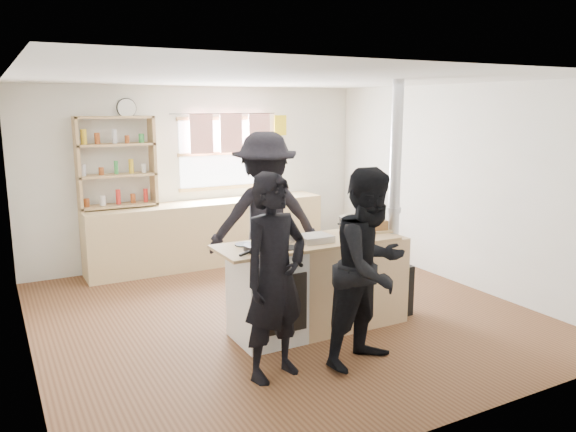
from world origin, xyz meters
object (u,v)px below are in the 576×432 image
object	(u,v)px
cooking_island	(319,284)
stockpot_stove	(284,234)
skillet_greens	(260,247)
person_far	(265,219)
flue_heater	(392,256)
person_near_right	(371,268)
person_near_left	(275,277)
stockpot_counter	(352,225)
bread_board	(377,227)
roast_tray	(314,238)
thermos	(265,187)

from	to	relation	value
cooking_island	stockpot_stove	world-z (taller)	stockpot_stove
skillet_greens	person_far	bearing A→B (deg)	61.37
stockpot_stove	flue_heater	xyz separation A→B (m)	(1.27, -0.10, -0.37)
flue_heater	person_far	bearing A→B (deg)	137.35
person_near_right	person_near_left	bearing A→B (deg)	154.06
stockpot_counter	person_near_right	bearing A→B (deg)	-115.71
flue_heater	person_near_left	distance (m)	1.91
bread_board	skillet_greens	bearing A→B (deg)	-176.17
roast_tray	flue_heater	bearing A→B (deg)	1.87
bread_board	person_far	size ratio (longest dim) A/B	0.16
cooking_island	person_near_left	world-z (taller)	person_near_left
roast_tray	person_near_left	size ratio (longest dim) A/B	0.18
cooking_island	skillet_greens	distance (m)	0.86
roast_tray	skillet_greens	bearing A→B (deg)	-176.46
cooking_island	skillet_greens	world-z (taller)	skillet_greens
roast_tray	person_far	world-z (taller)	person_far
cooking_island	stockpot_counter	xyz separation A→B (m)	(0.42, 0.06, 0.56)
thermos	bread_board	size ratio (longest dim) A/B	0.94
person_near_right	person_far	bearing A→B (deg)	78.72
thermos	flue_heater	xyz separation A→B (m)	(0.15, -2.78, -0.41)
thermos	skillet_greens	distance (m)	3.21
skillet_greens	stockpot_stove	size ratio (longest dim) A/B	1.89
flue_heater	person_near_right	size ratio (longest dim) A/B	1.44
stockpot_counter	cooking_island	bearing A→B (deg)	-172.22
skillet_greens	person_far	size ratio (longest dim) A/B	0.21
person_near_left	stockpot_counter	bearing A→B (deg)	16.62
stockpot_stove	person_near_left	bearing A→B (deg)	-122.48
person_far	stockpot_counter	bearing A→B (deg)	134.53
cooking_island	stockpot_counter	distance (m)	0.70
skillet_greens	thermos	bearing A→B (deg)	62.92
cooking_island	stockpot_counter	size ratio (longest dim) A/B	7.17
stockpot_stove	stockpot_counter	distance (m)	0.78
flue_heater	person_far	world-z (taller)	flue_heater
person_near_left	stockpot_stove	bearing A→B (deg)	43.56
flue_heater	person_far	xyz separation A→B (m)	(-1.05, 0.96, 0.33)
skillet_greens	stockpot_counter	size ratio (longest dim) A/B	1.50
bread_board	stockpot_stove	bearing A→B (deg)	175.70
thermos	person_near_left	bearing A→B (deg)	-114.98
skillet_greens	flue_heater	world-z (taller)	flue_heater
cooking_island	person_near_left	size ratio (longest dim) A/B	1.14
thermos	bread_board	distance (m)	2.76
stockpot_stove	bread_board	size ratio (longest dim) A/B	0.69
cooking_island	bread_board	xyz separation A→B (m)	(0.70, 0.01, 0.51)
thermos	stockpot_counter	world-z (taller)	thermos
stockpot_counter	person_near_right	world-z (taller)	person_near_right
roast_tray	person_near_left	distance (m)	1.02
thermos	cooking_island	bearing A→B (deg)	-105.23
cooking_island	flue_heater	distance (m)	0.92
person_near_left	person_near_right	xyz separation A→B (m)	(0.84, -0.16, 0.01)
stockpot_counter	stockpot_stove	bearing A→B (deg)	177.55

